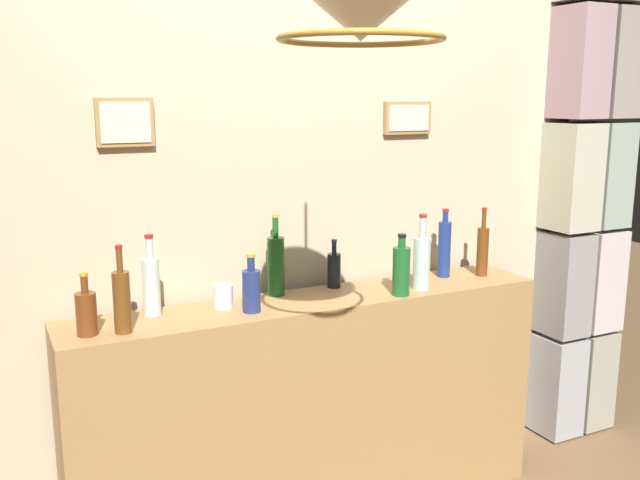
% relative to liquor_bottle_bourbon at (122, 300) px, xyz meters
% --- Properties ---
extents(panelled_rear_partition, '(3.05, 0.15, 2.78)m').
position_rel_liquor_bottle_bourbon_xyz_m(panelled_rear_partition, '(0.77, 0.32, 0.39)').
color(panelled_rear_partition, '#BCAD8E').
rests_on(panelled_rear_partition, ground).
extents(stone_pillar, '(0.43, 0.29, 2.70)m').
position_rel_liquor_bottle_bourbon_xyz_m(stone_pillar, '(2.33, 0.20, 0.29)').
color(stone_pillar, '#979A9E').
rests_on(stone_pillar, ground).
extents(bar_shelf_unit, '(2.00, 0.33, 0.95)m').
position_rel_liquor_bottle_bourbon_xyz_m(bar_shelf_unit, '(0.77, 0.08, -0.59)').
color(bar_shelf_unit, '#9E7547').
rests_on(bar_shelf_unit, ground).
extents(liquor_bottle_bourbon, '(0.06, 0.06, 0.31)m').
position_rel_liquor_bottle_bourbon_xyz_m(liquor_bottle_bourbon, '(0.00, 0.00, 0.00)').
color(liquor_bottle_bourbon, brown).
rests_on(liquor_bottle_bourbon, bar_shelf_unit).
extents(liquor_bottle_vermouth, '(0.07, 0.07, 0.33)m').
position_rel_liquor_bottle_bourbon_xyz_m(liquor_bottle_vermouth, '(0.65, 0.20, 0.01)').
color(liquor_bottle_vermouth, '#195421').
rests_on(liquor_bottle_vermouth, bar_shelf_unit).
extents(liquor_bottle_amaro, '(0.07, 0.07, 0.25)m').
position_rel_liquor_bottle_bourbon_xyz_m(liquor_bottle_amaro, '(1.11, -0.03, -0.01)').
color(liquor_bottle_amaro, '#1A5826').
rests_on(liquor_bottle_amaro, bar_shelf_unit).
extents(liquor_bottle_scotch, '(0.07, 0.07, 0.22)m').
position_rel_liquor_bottle_bourbon_xyz_m(liquor_bottle_scotch, '(0.48, 0.03, -0.03)').
color(liquor_bottle_scotch, navy).
rests_on(liquor_bottle_scotch, bar_shelf_unit).
extents(liquor_bottle_tequila, '(0.06, 0.06, 0.31)m').
position_rel_liquor_bottle_bourbon_xyz_m(liquor_bottle_tequila, '(1.44, 0.14, 0.02)').
color(liquor_bottle_tequila, navy).
rests_on(liquor_bottle_tequila, bar_shelf_unit).
extents(liquor_bottle_rum, '(0.07, 0.07, 0.32)m').
position_rel_liquor_bottle_bourbon_xyz_m(liquor_bottle_rum, '(1.23, 0.01, 0.00)').
color(liquor_bottle_rum, '#AFC9C9').
rests_on(liquor_bottle_rum, bar_shelf_unit).
extents(liquor_bottle_vodka, '(0.05, 0.05, 0.31)m').
position_rel_liquor_bottle_bourbon_xyz_m(liquor_bottle_vodka, '(1.61, 0.08, 0.00)').
color(liquor_bottle_vodka, '#603412').
rests_on(liquor_bottle_vodka, bar_shelf_unit).
extents(liquor_bottle_whiskey, '(0.06, 0.06, 0.21)m').
position_rel_liquor_bottle_bourbon_xyz_m(liquor_bottle_whiskey, '(0.92, 0.19, -0.04)').
color(liquor_bottle_whiskey, black).
rests_on(liquor_bottle_whiskey, bar_shelf_unit).
extents(liquor_bottle_rye, '(0.06, 0.06, 0.30)m').
position_rel_liquor_bottle_bourbon_xyz_m(liquor_bottle_rye, '(0.14, 0.16, 0.00)').
color(liquor_bottle_rye, silver).
rests_on(liquor_bottle_rye, bar_shelf_unit).
extents(liquor_bottle_port, '(0.07, 0.07, 0.22)m').
position_rel_liquor_bottle_bourbon_xyz_m(liquor_bottle_port, '(-0.11, 0.03, -0.04)').
color(liquor_bottle_port, brown).
rests_on(liquor_bottle_port, bar_shelf_unit).
extents(glass_tumbler_rocks, '(0.07, 0.07, 0.09)m').
position_rel_liquor_bottle_bourbon_xyz_m(glass_tumbler_rocks, '(0.40, 0.12, -0.07)').
color(glass_tumbler_rocks, silver).
rests_on(glass_tumbler_rocks, bar_shelf_unit).
extents(pendant_lamp, '(0.42, 0.42, 0.56)m').
position_rel_liquor_bottle_bourbon_xyz_m(pendant_lamp, '(0.47, -0.80, 0.89)').
color(pendant_lamp, '#EFE5C6').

